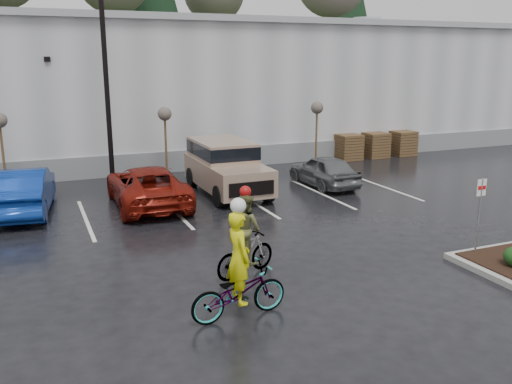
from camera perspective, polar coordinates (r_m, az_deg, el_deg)
name	(u,v)px	position (r m, az deg, el deg)	size (l,w,h in m)	color
ground	(359,282)	(13.42, 10.81, -9.34)	(120.00, 120.00, 0.00)	black
warehouse	(153,86)	(32.96, -10.80, 10.92)	(60.50, 15.50, 7.20)	#A5A8AA
wooded_ridge	(102,82)	(55.67, -15.94, 11.10)	(80.00, 25.00, 6.00)	#1F3817
lamppost	(104,46)	(22.39, -15.71, 14.56)	(0.50, 1.00, 9.22)	black
sapling_west	(0,125)	(23.34, -25.38, 6.41)	(0.60, 0.60, 3.20)	#47311C
sapling_mid	(165,118)	(23.96, -9.58, 7.71)	(0.60, 0.60, 3.20)	#47311C
sapling_east	(317,111)	(26.69, 6.44, 8.44)	(0.60, 0.60, 3.20)	#47311C
pallet_stack_a	(348,147)	(29.08, 9.68, 4.69)	(1.20, 1.20, 1.35)	#47311C
pallet_stack_b	(375,145)	(30.02, 12.44, 4.85)	(1.20, 1.20, 1.35)	#47311C
pallet_stack_c	(402,143)	(31.08, 15.16, 5.00)	(1.20, 1.20, 1.35)	#47311C
fire_lane_sign	(480,208)	(15.46, 22.47, -1.53)	(0.30, 0.05, 2.20)	gray
car_blue	(23,191)	(20.30, -23.29, 0.14)	(1.70, 4.87, 1.60)	navy
car_red	(147,186)	(20.03, -11.38, 0.63)	(2.43, 5.26, 1.46)	maroon
suv_tan	(227,168)	(21.36, -3.05, 2.54)	(2.20, 5.10, 2.06)	gray
car_grey	(324,170)	(22.88, 7.16, 2.27)	(1.56, 3.88, 1.32)	slate
cyclist_hivis	(239,282)	(11.24, -1.82, -9.44)	(2.17, 0.90, 2.57)	#3F3F44
cyclist_olive	(246,243)	(13.32, -1.11, -5.40)	(1.82, 1.09, 2.28)	#3F3F44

